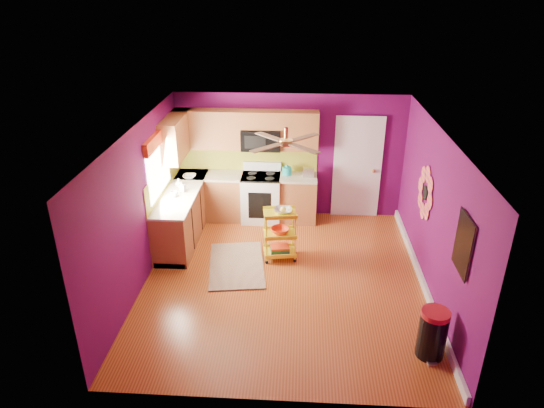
{
  "coord_description": "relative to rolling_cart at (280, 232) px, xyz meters",
  "views": [
    {
      "loc": [
        0.22,
        -6.64,
        4.5
      ],
      "look_at": [
        -0.22,
        0.4,
        1.17
      ],
      "focal_mm": 32.0,
      "sensor_mm": 36.0,
      "label": 1
    }
  ],
  "objects": [
    {
      "name": "room_envelope",
      "position": [
        0.12,
        -0.68,
        1.12
      ],
      "size": [
        4.54,
        5.04,
        2.52
      ],
      "color": "#570A4C",
      "rests_on": "ground"
    },
    {
      "name": "soap_bottle_b",
      "position": [
        -1.93,
        0.85,
        0.52
      ],
      "size": [
        0.14,
        0.14,
        0.17
      ],
      "primitive_type": "imported",
      "color": "white",
      "rests_on": "lower_cabinets"
    },
    {
      "name": "trash_can",
      "position": [
        2.06,
        -2.29,
        -0.16
      ],
      "size": [
        0.43,
        0.44,
        0.7
      ],
      "color": "black",
      "rests_on": "ground"
    },
    {
      "name": "right_wall_art",
      "position": [
        2.32,
        -1.01,
        0.93
      ],
      "size": [
        0.04,
        2.74,
        1.04
      ],
      "color": "black",
      "rests_on": "ground"
    },
    {
      "name": "soap_bottle_a",
      "position": [
        -1.82,
        0.63,
        0.53
      ],
      "size": [
        0.09,
        0.09,
        0.2
      ],
      "primitive_type": "imported",
      "color": "#EA3F72",
      "rests_on": "lower_cabinets"
    },
    {
      "name": "electric_range",
      "position": [
        -0.46,
        1.5,
        -0.03
      ],
      "size": [
        0.76,
        0.66,
        1.13
      ],
      "color": "white",
      "rests_on": "ground"
    },
    {
      "name": "upper_cabinetry",
      "position": [
        -1.15,
        1.5,
        1.29
      ],
      "size": [
        2.8,
        2.3,
        1.26
      ],
      "color": "brown",
      "rests_on": "ground"
    },
    {
      "name": "teal_kettle",
      "position": [
        0.05,
        1.59,
        0.51
      ],
      "size": [
        0.18,
        0.18,
        0.21
      ],
      "color": "#15A19F",
      "rests_on": "lower_cabinets"
    },
    {
      "name": "panel_door",
      "position": [
        1.44,
        1.79,
        0.51
      ],
      "size": [
        0.95,
        0.11,
        2.15
      ],
      "color": "white",
      "rests_on": "ground"
    },
    {
      "name": "counter_cup",
      "position": [
        -1.91,
        0.42,
        0.48
      ],
      "size": [
        0.13,
        0.13,
        0.1
      ],
      "primitive_type": "imported",
      "color": "white",
      "rests_on": "lower_cabinets"
    },
    {
      "name": "shag_rug",
      "position": [
        -0.74,
        -0.3,
        -0.5
      ],
      "size": [
        1.11,
        1.6,
        0.02
      ],
      "primitive_type": "cube",
      "rotation": [
        0.0,
        0.0,
        0.14
      ],
      "color": "#331A11",
      "rests_on": "ground"
    },
    {
      "name": "ground",
      "position": [
        0.09,
        -0.68,
        -0.51
      ],
      "size": [
        5.0,
        5.0,
        0.0
      ],
      "primitive_type": "plane",
      "color": "brown",
      "rests_on": "ground"
    },
    {
      "name": "toaster",
      "position": [
        0.47,
        1.51,
        0.52
      ],
      "size": [
        0.22,
        0.15,
        0.18
      ],
      "primitive_type": "cube",
      "color": "beige",
      "rests_on": "lower_cabinets"
    },
    {
      "name": "left_window",
      "position": [
        -2.12,
        0.37,
        1.23
      ],
      "size": [
        0.08,
        1.35,
        1.08
      ],
      "color": "white",
      "rests_on": "ground"
    },
    {
      "name": "rolling_cart",
      "position": [
        0.0,
        0.0,
        0.0
      ],
      "size": [
        0.6,
        0.48,
        0.99
      ],
      "color": "yellow",
      "rests_on": "ground"
    },
    {
      "name": "lower_cabinets",
      "position": [
        -1.25,
        1.14,
        -0.08
      ],
      "size": [
        2.81,
        2.31,
        0.94
      ],
      "color": "brown",
      "rests_on": "ground"
    },
    {
      "name": "counter_dish",
      "position": [
        -1.84,
        1.31,
        0.46
      ],
      "size": [
        0.25,
        0.25,
        0.06
      ],
      "primitive_type": "imported",
      "color": "white",
      "rests_on": "lower_cabinets"
    },
    {
      "name": "ceiling_fan",
      "position": [
        0.09,
        -0.48,
        1.78
      ],
      "size": [
        1.01,
        1.01,
        0.26
      ],
      "color": "#BF8C3F",
      "rests_on": "ground"
    }
  ]
}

